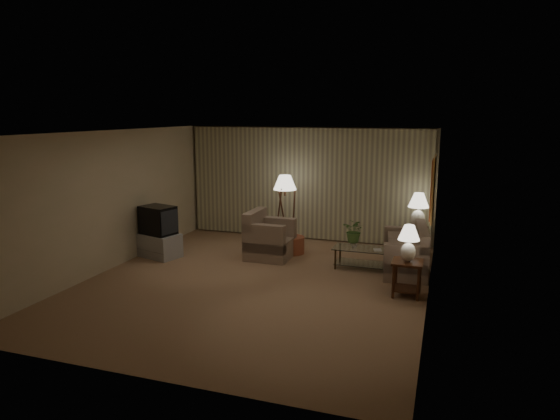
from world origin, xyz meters
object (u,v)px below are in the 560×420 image
at_px(side_table_far, 417,237).
at_px(table_lamp_far, 418,207).
at_px(floor_lamp, 285,209).
at_px(vase, 354,244).
at_px(table_lamp_near, 409,240).
at_px(coffee_table, 361,255).
at_px(ottoman, 292,245).
at_px(side_table_near, 407,272).
at_px(tv_cabinet, 159,245).
at_px(sofa, 405,253).
at_px(crt_tv, 158,220).
at_px(armchair, 270,240).

xyz_separation_m(side_table_far, table_lamp_far, (0.00, -0.00, 0.65)).
bearing_deg(floor_lamp, vase, -33.68).
bearing_deg(side_table_far, table_lamp_near, -90.00).
relative_size(coffee_table, ottoman, 1.96).
xyz_separation_m(side_table_near, tv_cabinet, (-5.20, 0.70, -0.16)).
height_order(side_table_near, ottoman, side_table_near).
bearing_deg(vase, table_lamp_far, 50.38).
distance_m(side_table_far, coffee_table, 1.66).
xyz_separation_m(side_table_near, vase, (-1.12, 1.25, 0.08)).
xyz_separation_m(coffee_table, vase, (-0.15, -0.00, 0.21)).
relative_size(side_table_near, vase, 4.44).
height_order(table_lamp_far, floor_lamp, floor_lamp).
bearing_deg(coffee_table, vase, -180.00).
relative_size(table_lamp_near, ottoman, 1.11).
xyz_separation_m(sofa, tv_cabinet, (-5.05, -0.65, -0.10)).
xyz_separation_m(side_table_near, ottoman, (-2.59, 1.85, -0.22)).
height_order(side_table_far, ottoman, side_table_far).
xyz_separation_m(coffee_table, floor_lamp, (-1.99, 1.22, 0.58)).
xyz_separation_m(side_table_near, side_table_far, (-0.00, 2.60, -0.01)).
relative_size(floor_lamp, ottoman, 2.94).
distance_m(sofa, table_lamp_far, 1.44).
height_order(side_table_far, crt_tv, crt_tv).
bearing_deg(table_lamp_near, table_lamp_far, 90.00).
bearing_deg(tv_cabinet, side_table_far, 36.44).
xyz_separation_m(side_table_near, table_lamp_far, (0.00, 2.60, 0.64)).
relative_size(armchair, crt_tv, 1.18).
bearing_deg(table_lamp_far, side_table_far, 135.00).
bearing_deg(table_lamp_far, coffee_table, -125.63).
height_order(coffee_table, floor_lamp, floor_lamp).
bearing_deg(tv_cabinet, vase, 24.04).
bearing_deg(tv_cabinet, ottoman, 40.21).
distance_m(tv_cabinet, floor_lamp, 2.93).
height_order(sofa, table_lamp_near, table_lamp_near).
xyz_separation_m(crt_tv, floor_lamp, (2.25, 1.77, 0.06)).
bearing_deg(table_lamp_far, sofa, -96.84).
distance_m(armchair, crt_tv, 2.41).
xyz_separation_m(floor_lamp, ottoman, (0.36, -0.62, -0.67)).
relative_size(table_lamp_far, ottoman, 1.36).
xyz_separation_m(side_table_far, tv_cabinet, (-5.20, -1.90, -0.14)).
bearing_deg(vase, side_table_far, 50.38).
height_order(armchair, vase, armchair).
distance_m(table_lamp_far, floor_lamp, 2.96).
bearing_deg(tv_cabinet, crt_tv, 0.00).
bearing_deg(side_table_near, coffee_table, 127.74).
distance_m(floor_lamp, ottoman, 0.98).
bearing_deg(side_table_far, sofa, -96.84).
distance_m(tv_cabinet, ottoman, 2.85).
bearing_deg(armchair, floor_lamp, 1.92).
xyz_separation_m(armchair, table_lamp_near, (2.92, -1.37, 0.57)).
relative_size(armchair, vase, 7.04).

